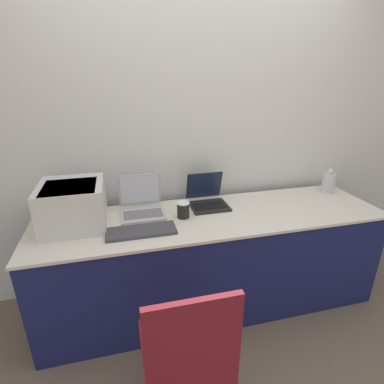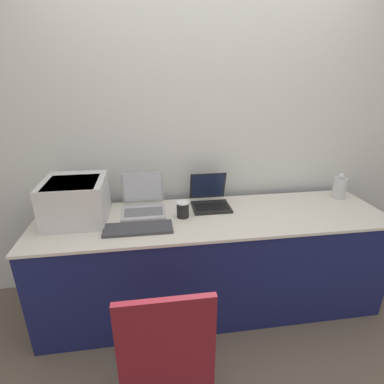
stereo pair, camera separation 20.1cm
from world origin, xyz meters
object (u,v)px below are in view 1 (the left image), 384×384
Objects in this scene: laptop_right at (207,198)px; external_keyboard at (141,231)px; chair at (186,352)px; laptop_left at (142,205)px; printer at (73,203)px; coffee_cup at (183,210)px; metal_pitcher at (328,182)px.

laptop_right reaches higher than external_keyboard.
chair is (0.12, -0.73, -0.26)m from external_keyboard.
laptop_left reaches higher than laptop_right.
chair is at bearing -60.27° from printer.
laptop_left is at bearing 10.58° from printer.
chair is at bearing -101.98° from coffee_cup.
printer reaches higher than coffee_cup.
printer is at bearing -169.42° from laptop_left.
laptop_right is 0.66× the size of external_keyboard.
printer is at bearing 152.55° from external_keyboard.
metal_pitcher is 1.86m from chair.
external_keyboard is at bearing -96.52° from laptop_left.
laptop_right is 0.63m from external_keyboard.
metal_pitcher reaches higher than chair.
printer reaches higher than metal_pitcher.
laptop_left is 1.06× the size of laptop_right.
metal_pitcher is at bearing 7.32° from coffee_cup.
external_keyboard is at bearing -154.59° from coffee_cup.
metal_pitcher is (2.04, 0.10, -0.06)m from printer.
coffee_cup is at bearing -143.82° from laptop_right.
coffee_cup is at bearing 78.02° from chair.
chair is at bearing -144.94° from metal_pitcher.
coffee_cup is (0.28, -0.15, -0.00)m from laptop_left.
coffee_cup reaches higher than external_keyboard.
chair is (0.54, -0.95, -0.40)m from printer.
laptop_left reaches higher than coffee_cup.
laptop_left is 0.70× the size of external_keyboard.
external_keyboard is 0.35m from coffee_cup.
metal_pitcher is (1.62, 0.32, 0.08)m from external_keyboard.
printer is 1.42× the size of laptop_right.
metal_pitcher is 0.22× the size of chair.
coffee_cup is at bearing -28.90° from laptop_left.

